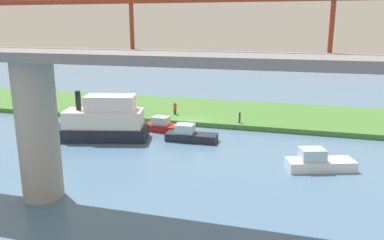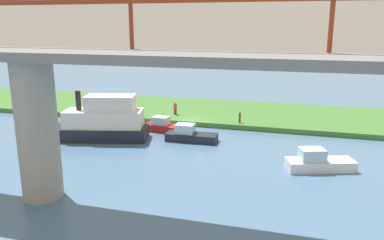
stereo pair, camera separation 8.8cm
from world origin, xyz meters
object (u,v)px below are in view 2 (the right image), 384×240
(bridge_pylon, at_px, (37,131))
(riverboat_paddlewheel, at_px, (190,135))
(mooring_post, at_px, (240,118))
(motorboat_red, at_px, (165,126))
(motorboat_white, at_px, (318,162))
(pontoon_yellow, at_px, (102,122))
(person_on_bank, at_px, (175,108))

(bridge_pylon, xyz_separation_m, riverboat_paddlewheel, (-5.31, -13.28, -3.58))
(mooring_post, xyz_separation_m, motorboat_red, (6.70, 3.32, -0.52))
(bridge_pylon, xyz_separation_m, mooring_post, (-8.82, -18.85, -3.08))
(motorboat_white, bearing_deg, bridge_pylon, 29.73)
(pontoon_yellow, bearing_deg, bridge_pylon, 101.51)
(motorboat_white, distance_m, riverboat_paddlewheel, 11.46)
(motorboat_red, bearing_deg, bridge_pylon, 82.21)
(mooring_post, relative_size, motorboat_white, 0.21)
(motorboat_white, bearing_deg, mooring_post, -53.58)
(bridge_pylon, height_order, person_on_bank, bridge_pylon)
(riverboat_paddlewheel, bearing_deg, bridge_pylon, 68.22)
(mooring_post, bearing_deg, riverboat_paddlewheel, 57.73)
(person_on_bank, relative_size, mooring_post, 1.30)
(mooring_post, relative_size, pontoon_yellow, 0.12)
(riverboat_paddlewheel, bearing_deg, motorboat_white, 158.78)
(person_on_bank, height_order, motorboat_red, person_on_bank)
(bridge_pylon, relative_size, mooring_post, 7.72)
(bridge_pylon, distance_m, riverboat_paddlewheel, 14.74)
(pontoon_yellow, xyz_separation_m, motorboat_white, (-18.37, 2.55, -1.06))
(person_on_bank, height_order, motorboat_white, person_on_bank)
(motorboat_white, height_order, riverboat_paddlewheel, motorboat_white)
(pontoon_yellow, distance_m, riverboat_paddlewheel, 7.92)
(mooring_post, distance_m, motorboat_white, 12.09)
(bridge_pylon, relative_size, motorboat_white, 1.64)
(bridge_pylon, height_order, motorboat_red, bridge_pylon)
(pontoon_yellow, bearing_deg, person_on_bank, -113.35)
(bridge_pylon, height_order, pontoon_yellow, bridge_pylon)
(person_on_bank, xyz_separation_m, riverboat_paddlewheel, (-3.81, 7.37, -0.67))
(person_on_bank, height_order, pontoon_yellow, pontoon_yellow)
(riverboat_paddlewheel, bearing_deg, mooring_post, -122.27)
(mooring_post, bearing_deg, person_on_bank, -13.82)
(motorboat_white, bearing_deg, person_on_bank, -38.47)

